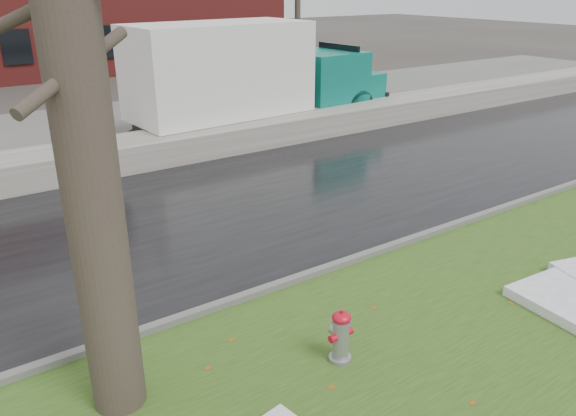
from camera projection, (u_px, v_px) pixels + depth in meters
ground at (352, 303)px, 8.74m from camera, size 120.00×120.00×0.00m
verge at (410, 342)px, 7.78m from camera, size 60.00×4.50×0.04m
road at (216, 212)px, 12.17m from camera, size 60.00×7.00×0.03m
parking_lot at (97, 131)px, 18.66m from camera, size 60.00×9.00×0.03m
curb at (313, 274)px, 9.47m from camera, size 60.00×0.15×0.14m
snowbank at (143, 151)px, 15.24m from camera, size 60.00×1.60×0.75m
bg_tree_right at (298, 4)px, 34.21m from camera, size 1.40×1.62×6.50m
fire_hydrant at (341, 334)px, 7.23m from camera, size 0.36×0.31×0.76m
tree at (76, 78)px, 5.25m from camera, size 1.36×1.54×7.51m
box_truck at (250, 75)px, 17.86m from camera, size 10.67×3.05×3.54m
worker at (70, 107)px, 14.37m from camera, size 0.77×0.64×1.81m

